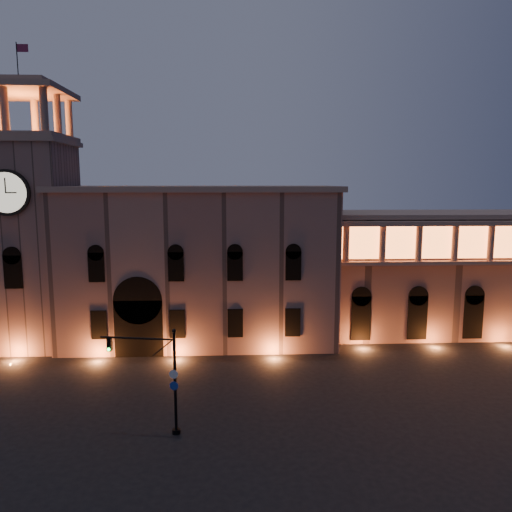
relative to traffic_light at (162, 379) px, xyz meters
name	(u,v)px	position (x,y,z in m)	size (l,w,h in m)	color
ground	(209,431)	(3.32, 0.14, -4.12)	(160.00, 160.00, 0.00)	black
government_building	(199,264)	(1.24, 22.07, 4.65)	(30.80, 12.80, 17.60)	#856157
clock_tower	(29,233)	(-17.18, 21.12, 8.38)	(9.80, 9.80, 32.40)	#856157
colonnade_wing	(482,271)	(35.32, 24.06, 3.21)	(40.60, 11.50, 14.50)	#805C51
traffic_light	(162,379)	(0.00, 0.00, 0.00)	(5.66, 1.25, 7.85)	black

